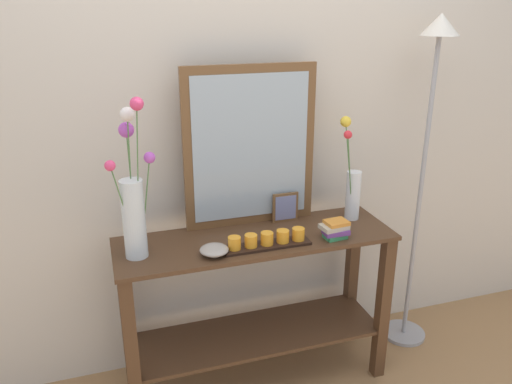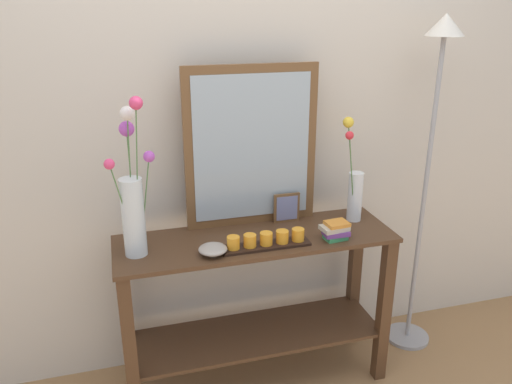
{
  "view_description": "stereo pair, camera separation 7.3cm",
  "coord_description": "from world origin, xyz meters",
  "views": [
    {
      "loc": [
        -0.64,
        -2.0,
        1.79
      ],
      "look_at": [
        0.0,
        0.0,
        1.01
      ],
      "focal_mm": 35.49,
      "sensor_mm": 36.0,
      "label": 1
    },
    {
      "loc": [
        -0.57,
        -2.02,
        1.79
      ],
      "look_at": [
        0.0,
        0.0,
        1.01
      ],
      "focal_mm": 35.49,
      "sensor_mm": 36.0,
      "label": 2
    }
  ],
  "objects": [
    {
      "name": "candle_tray",
      "position": [
        0.02,
        -0.11,
        0.82
      ],
      "size": [
        0.39,
        0.09,
        0.07
      ],
      "color": "black",
      "rests_on": "console_table"
    },
    {
      "name": "wall_back",
      "position": [
        0.0,
        0.32,
        1.35
      ],
      "size": [
        6.4,
        0.08,
        2.7
      ],
      "primitive_type": "cube",
      "color": "beige",
      "rests_on": "ground"
    },
    {
      "name": "book_stack",
      "position": [
        0.34,
        -0.12,
        0.83
      ],
      "size": [
        0.13,
        0.1,
        0.08
      ],
      "color": "#388E56",
      "rests_on": "console_table"
    },
    {
      "name": "floor_lamp",
      "position": [
        0.92,
        0.08,
        1.19
      ],
      "size": [
        0.24,
        0.24,
        1.76
      ],
      "color": "#9E9EA3",
      "rests_on": "ground"
    },
    {
      "name": "decorative_bowl",
      "position": [
        -0.22,
        -0.12,
        0.82
      ],
      "size": [
        0.12,
        0.12,
        0.04
      ],
      "color": "#9E9389",
      "rests_on": "console_table"
    },
    {
      "name": "console_table",
      "position": [
        0.0,
        0.0,
        0.5
      ],
      "size": [
        1.28,
        0.4,
        0.79
      ],
      "color": "#472D1C",
      "rests_on": "ground"
    },
    {
      "name": "picture_frame_small",
      "position": [
        0.19,
        0.13,
        0.86
      ],
      "size": [
        0.13,
        0.01,
        0.15
      ],
      "color": "brown",
      "rests_on": "console_table"
    },
    {
      "name": "tall_vase_left",
      "position": [
        -0.53,
        -0.01,
        1.04
      ],
      "size": [
        0.2,
        0.18,
        0.68
      ],
      "color": "silver",
      "rests_on": "console_table"
    },
    {
      "name": "vase_right",
      "position": [
        0.51,
        0.07,
        0.96
      ],
      "size": [
        0.13,
        0.18,
        0.5
      ],
      "color": "silver",
      "rests_on": "console_table"
    },
    {
      "name": "ground_plane",
      "position": [
        0.0,
        0.0,
        -0.01
      ],
      "size": [
        7.0,
        6.0,
        0.02
      ],
      "primitive_type": "cube",
      "color": "#997047"
    },
    {
      "name": "mirror_leaning",
      "position": [
        0.03,
        0.17,
        1.17
      ],
      "size": [
        0.63,
        0.03,
        0.76
      ],
      "color": "brown",
      "rests_on": "console_table"
    }
  ]
}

